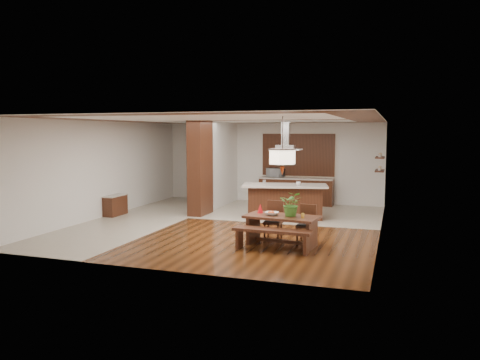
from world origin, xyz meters
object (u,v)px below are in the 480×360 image
(pendant_lantern, at_px, (282,146))
(island_cup, at_px, (298,183))
(kitchen_island, at_px, (285,201))
(hallway_console, at_px, (115,205))
(range_hood, at_px, (286,135))
(dining_table, at_px, (282,224))
(dining_chair_left, at_px, (273,220))
(dining_chair_right, at_px, (306,224))
(foliage_plant, at_px, (292,204))
(microwave, at_px, (275,173))
(dining_bench, at_px, (272,240))
(fruit_bowl, at_px, (272,214))

(pendant_lantern, distance_m, island_cup, 3.42)
(pendant_lantern, bearing_deg, kitchen_island, 101.79)
(hallway_console, height_order, range_hood, range_hood)
(hallway_console, distance_m, dining_table, 6.12)
(dining_table, relative_size, dining_chair_left, 1.89)
(dining_table, relative_size, dining_chair_right, 1.97)
(foliage_plant, bearing_deg, kitchen_island, 105.45)
(island_cup, bearing_deg, kitchen_island, 167.71)
(dining_table, bearing_deg, microwave, 105.55)
(dining_bench, xyz_separation_m, fruit_bowl, (-0.16, 0.57, 0.47))
(range_hood, bearing_deg, dining_bench, -81.04)
(pendant_lantern, bearing_deg, dining_chair_left, 121.96)
(range_hood, bearing_deg, dining_table, -78.23)
(dining_chair_right, xyz_separation_m, microwave, (-2.18, 5.70, 0.67))
(hallway_console, xyz_separation_m, microwave, (4.03, 4.04, 0.80))
(dining_chair_left, bearing_deg, kitchen_island, 97.87)
(dining_chair_left, height_order, fruit_bowl, dining_chair_left)
(hallway_console, xyz_separation_m, kitchen_island, (5.06, 1.18, 0.21))
(dining_table, height_order, range_hood, range_hood)
(dining_chair_left, xyz_separation_m, dining_chair_right, (0.81, -0.10, -0.02))
(dining_bench, height_order, range_hood, range_hood)
(hallway_console, xyz_separation_m, fruit_bowl, (5.51, -2.11, 0.40))
(dining_chair_right, relative_size, microwave, 1.50)
(pendant_lantern, bearing_deg, foliage_plant, 1.08)
(dining_table, xyz_separation_m, dining_bench, (-0.07, -0.58, -0.26))
(dining_bench, height_order, island_cup, island_cup)
(kitchen_island, bearing_deg, dining_bench, -93.56)
(dining_bench, relative_size, fruit_bowl, 5.71)
(kitchen_island, height_order, microwave, microwave)
(dining_chair_right, bearing_deg, dining_chair_left, 179.73)
(kitchen_island, bearing_deg, dining_chair_right, -80.46)
(foliage_plant, xyz_separation_m, island_cup, (-0.49, 3.19, 0.11))
(dining_chair_left, relative_size, pendant_lantern, 0.69)
(dining_table, relative_size, foliage_plant, 3.09)
(dining_table, distance_m, kitchen_island, 3.36)
(microwave, bearing_deg, hallway_console, -119.54)
(dining_chair_left, xyz_separation_m, kitchen_island, (-0.35, 2.74, 0.07))
(fruit_bowl, distance_m, range_hood, 3.76)
(fruit_bowl, xyz_separation_m, kitchen_island, (-0.45, 3.29, -0.19))
(dining_chair_right, bearing_deg, dining_bench, -110.83)
(dining_bench, xyz_separation_m, microwave, (-1.63, 6.72, 0.87))
(hallway_console, xyz_separation_m, dining_table, (5.74, -2.10, 0.18))
(dining_chair_right, bearing_deg, pendant_lantern, -129.56)
(range_hood, bearing_deg, dining_chair_right, -67.96)
(pendant_lantern, relative_size, microwave, 2.26)
(pendant_lantern, bearing_deg, dining_bench, -97.33)
(hallway_console, height_order, microwave, microwave)
(dining_bench, bearing_deg, range_hood, 98.96)
(hallway_console, xyz_separation_m, pendant_lantern, (5.74, -2.10, 1.93))
(range_hood, relative_size, microwave, 1.55)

